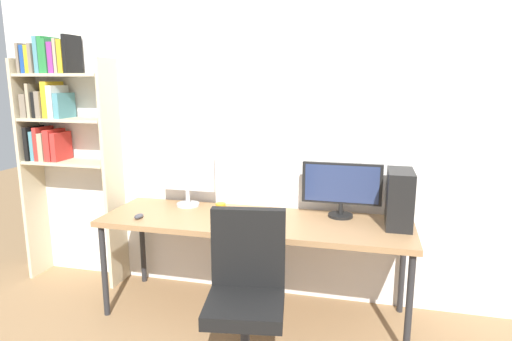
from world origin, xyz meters
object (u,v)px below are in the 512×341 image
bookshelf (59,124)px  computer_mouse (139,216)px  desk (254,226)px  pc_tower (399,199)px  monitor_right (342,187)px  coffee_mug (221,209)px  keyboard_main (246,228)px  monitor_left (187,172)px  office_chair (246,312)px

bookshelf → computer_mouse: (0.93, -0.41, -0.61)m
desk → bookshelf: bookshelf is taller
pc_tower → computer_mouse: bearing=-171.2°
monitor_right → coffee_mug: 0.90m
coffee_mug → keyboard_main: bearing=-45.5°
pc_tower → coffee_mug: (-1.26, -0.06, -0.15)m
keyboard_main → computer_mouse: 0.82m
pc_tower → computer_mouse: size_ratio=4.06×
monitor_right → keyboard_main: 0.78m
monitor_left → coffee_mug: monitor_left is taller
office_chair → coffee_mug: bearing=118.2°
monitor_left → pc_tower: (1.60, -0.11, -0.08)m
monitor_left → desk: bearing=-19.5°
bookshelf → coffee_mug: bearing=-7.4°
office_chair → monitor_right: 1.16m
bookshelf → keyboard_main: 1.91m
bookshelf → monitor_left: (1.15, -0.02, -0.34)m
pc_tower → office_chair: bearing=-137.9°
computer_mouse → desk: bearing=12.5°
bookshelf → monitor_right: (2.35, -0.02, -0.40)m
desk → monitor_right: size_ratio=3.90×
coffee_mug → monitor_right: bearing=11.3°
pc_tower → monitor_right: bearing=164.2°
computer_mouse → pc_tower: bearing=8.8°
office_chair → monitor_left: (-0.73, 0.90, 0.62)m
office_chair → coffee_mug: (-0.39, 0.73, 0.38)m
desk → keyboard_main: keyboard_main is taller
monitor_right → keyboard_main: size_ratio=1.63×
monitor_left → keyboard_main: bearing=-36.4°
monitor_left → monitor_right: 1.20m
monitor_left → monitor_right: bearing=0.0°
office_chair → monitor_left: size_ratio=1.99×
monitor_left → coffee_mug: size_ratio=4.69×
office_chair → monitor_right: (0.47, 0.90, 0.56)m
desk → monitor_left: size_ratio=4.49×
desk → monitor_right: monitor_right is taller
office_chair → computer_mouse: bearing=151.9°
monitor_left → computer_mouse: size_ratio=5.18×
desk → monitor_right: bearing=19.5°
coffee_mug → desk: bearing=-8.5°
keyboard_main → computer_mouse: size_ratio=3.66×
monitor_right → coffee_mug: (-0.87, -0.17, -0.18)m
office_chair → keyboard_main: (-0.13, 0.46, 0.35)m
monitor_left → computer_mouse: bearing=-119.3°
bookshelf → keyboard_main: bookshelf is taller
desk → coffee_mug: 0.28m
monitor_left → pc_tower: monitor_left is taller
bookshelf → office_chair: bearing=-26.1°
monitor_right → pc_tower: bearing=-15.8°
monitor_right → coffee_mug: size_ratio=5.41×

